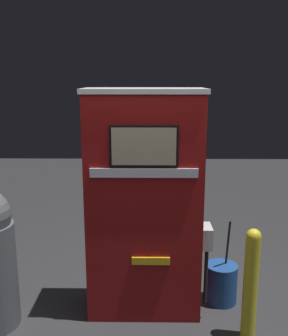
# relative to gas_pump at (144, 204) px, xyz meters

# --- Properties ---
(ground_plane) EXTENTS (14.00, 14.00, 0.00)m
(ground_plane) POSITION_rel_gas_pump_xyz_m (-0.00, -0.23, -0.99)
(ground_plane) COLOR #2D2D30
(gas_pump) EXTENTS (1.08, 0.50, 1.98)m
(gas_pump) POSITION_rel_gas_pump_xyz_m (0.00, 0.00, 0.00)
(gas_pump) COLOR maroon
(gas_pump) RESTS_ON ground_plane
(safety_bollard) EXTENTS (0.12, 0.12, 0.94)m
(safety_bollard) POSITION_rel_gas_pump_xyz_m (0.84, -0.41, -0.50)
(safety_bollard) COLOR yellow
(safety_bollard) RESTS_ON ground_plane
(squeegee_bucket) EXTENTS (0.29, 0.29, 0.82)m
(squeegee_bucket) POSITION_rel_gas_pump_xyz_m (0.72, 0.11, -0.81)
(squeegee_bucket) COLOR #1E478C
(squeegee_bucket) RESTS_ON ground_plane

